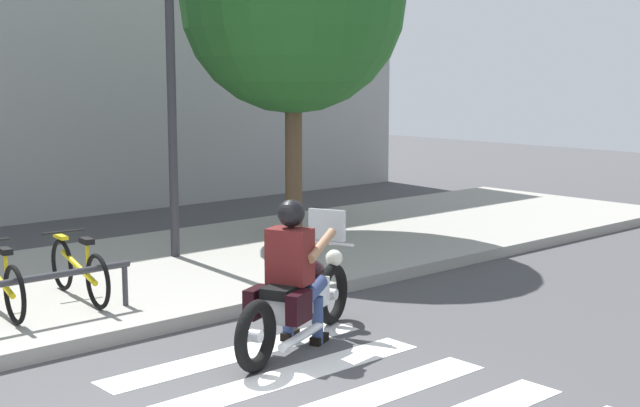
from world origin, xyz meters
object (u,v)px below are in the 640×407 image
object	(u,v)px
rider	(294,263)
street_lamp	(171,56)
motorcycle	(298,299)
tree_near_rack	(293,1)
bicycle_4	(79,270)

from	to	relation	value
rider	street_lamp	world-z (taller)	street_lamp
motorcycle	street_lamp	world-z (taller)	street_lamp
tree_near_rack	street_lamp	bearing A→B (deg)	-170.69
rider	tree_near_rack	bearing A→B (deg)	49.95
rider	motorcycle	bearing A→B (deg)	20.59
rider	bicycle_4	size ratio (longest dim) A/B	0.89
tree_near_rack	motorcycle	bearing A→B (deg)	-129.64
street_lamp	tree_near_rack	world-z (taller)	tree_near_rack
street_lamp	tree_near_rack	bearing A→B (deg)	9.31
bicycle_4	rider	bearing A→B (deg)	-69.06
rider	bicycle_4	world-z (taller)	rider
rider	street_lamp	distance (m)	4.42
tree_near_rack	rider	bearing A→B (deg)	-130.05
bicycle_4	tree_near_rack	xyz separation A→B (m)	(4.48, 1.68, 3.22)
rider	street_lamp	bearing A→B (deg)	74.11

